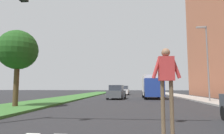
{
  "coord_description": "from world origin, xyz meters",
  "views": [
    {
      "loc": [
        0.45,
        1.93,
        1.49
      ],
      "look_at": [
        -0.75,
        13.92,
        2.74
      ],
      "focal_mm": 31.11,
      "sensor_mm": 36.0,
      "label": 1
    }
  ],
  "objects_px": {
    "tree_mid": "(18,50)",
    "sedan_midblock": "(117,93)",
    "pedestrian_performer": "(167,80)",
    "truck_box_delivery": "(152,86)",
    "street_lamp_right": "(207,56)",
    "traffic_light_gantry": "(21,11)",
    "sedan_distant": "(124,91)"
  },
  "relations": [
    {
      "from": "sedan_midblock",
      "to": "traffic_light_gantry",
      "type": "bearing_deg",
      "value": -97.0
    },
    {
      "from": "traffic_light_gantry",
      "to": "sedan_midblock",
      "type": "height_order",
      "value": "traffic_light_gantry"
    },
    {
      "from": "pedestrian_performer",
      "to": "sedan_distant",
      "type": "relative_size",
      "value": 0.6
    },
    {
      "from": "truck_box_delivery",
      "to": "traffic_light_gantry",
      "type": "bearing_deg",
      "value": -109.12
    },
    {
      "from": "sedan_midblock",
      "to": "truck_box_delivery",
      "type": "height_order",
      "value": "truck_box_delivery"
    },
    {
      "from": "pedestrian_performer",
      "to": "traffic_light_gantry",
      "type": "bearing_deg",
      "value": 162.83
    },
    {
      "from": "tree_mid",
      "to": "sedan_midblock",
      "type": "bearing_deg",
      "value": 60.8
    },
    {
      "from": "traffic_light_gantry",
      "to": "truck_box_delivery",
      "type": "bearing_deg",
      "value": 70.88
    },
    {
      "from": "traffic_light_gantry",
      "to": "street_lamp_right",
      "type": "xyz_separation_m",
      "value": [
        11.58,
        13.36,
        0.28
      ]
    },
    {
      "from": "street_lamp_right",
      "to": "sedan_midblock",
      "type": "bearing_deg",
      "value": 153.56
    },
    {
      "from": "street_lamp_right",
      "to": "truck_box_delivery",
      "type": "bearing_deg",
      "value": 127.36
    },
    {
      "from": "tree_mid",
      "to": "pedestrian_performer",
      "type": "bearing_deg",
      "value": -41.72
    },
    {
      "from": "tree_mid",
      "to": "pedestrian_performer",
      "type": "relative_size",
      "value": 2.21
    },
    {
      "from": "tree_mid",
      "to": "traffic_light_gantry",
      "type": "relative_size",
      "value": 0.7
    },
    {
      "from": "street_lamp_right",
      "to": "sedan_midblock",
      "type": "xyz_separation_m",
      "value": [
        -9.37,
        4.66,
        -3.79
      ]
    },
    {
      "from": "tree_mid",
      "to": "sedan_distant",
      "type": "bearing_deg",
      "value": 74.82
    },
    {
      "from": "traffic_light_gantry",
      "to": "truck_box_delivery",
      "type": "distance_m",
      "value": 20.93
    },
    {
      "from": "traffic_light_gantry",
      "to": "truck_box_delivery",
      "type": "xyz_separation_m",
      "value": [
        6.8,
        19.61,
        -2.68
      ]
    },
    {
      "from": "street_lamp_right",
      "to": "pedestrian_performer",
      "type": "bearing_deg",
      "value": -113.92
    },
    {
      "from": "tree_mid",
      "to": "sedan_midblock",
      "type": "xyz_separation_m",
      "value": [
        6.37,
        11.4,
        -3.36
      ]
    },
    {
      "from": "street_lamp_right",
      "to": "truck_box_delivery",
      "type": "height_order",
      "value": "street_lamp_right"
    },
    {
      "from": "tree_mid",
      "to": "sedan_distant",
      "type": "xyz_separation_m",
      "value": [
        6.8,
        25.05,
        -3.36
      ]
    },
    {
      "from": "sedan_midblock",
      "to": "truck_box_delivery",
      "type": "distance_m",
      "value": 4.93
    },
    {
      "from": "pedestrian_performer",
      "to": "sedan_midblock",
      "type": "distance_m",
      "value": 19.76
    },
    {
      "from": "sedan_distant",
      "to": "truck_box_delivery",
      "type": "relative_size",
      "value": 0.67
    },
    {
      "from": "sedan_distant",
      "to": "sedan_midblock",
      "type": "bearing_deg",
      "value": -91.77
    },
    {
      "from": "traffic_light_gantry",
      "to": "truck_box_delivery",
      "type": "height_order",
      "value": "traffic_light_gantry"
    },
    {
      "from": "tree_mid",
      "to": "pedestrian_performer",
      "type": "height_order",
      "value": "tree_mid"
    },
    {
      "from": "tree_mid",
      "to": "truck_box_delivery",
      "type": "height_order",
      "value": "tree_mid"
    },
    {
      "from": "tree_mid",
      "to": "truck_box_delivery",
      "type": "relative_size",
      "value": 0.89
    },
    {
      "from": "tree_mid",
      "to": "traffic_light_gantry",
      "type": "xyz_separation_m",
      "value": [
        4.16,
        -6.61,
        0.15
      ]
    },
    {
      "from": "street_lamp_right",
      "to": "pedestrian_performer",
      "type": "height_order",
      "value": "street_lamp_right"
    }
  ]
}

